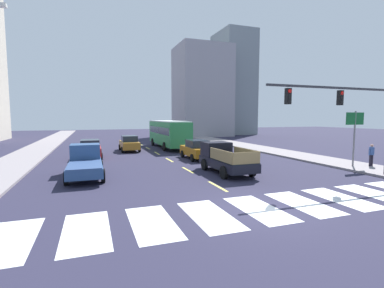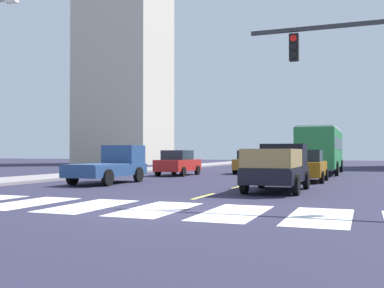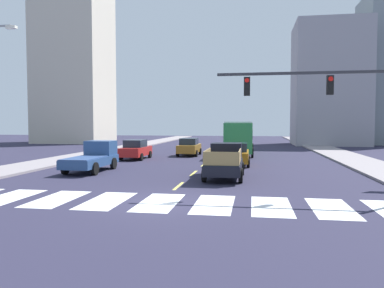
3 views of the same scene
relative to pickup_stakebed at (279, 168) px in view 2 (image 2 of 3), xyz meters
name	(u,v)px [view 2 (image 2 of 3)]	position (x,y,z in m)	size (l,w,h in m)	color
ground_plane	(157,209)	(-2.11, -7.53, -0.94)	(160.00, 160.00, 0.00)	#26253A
sidewalk_left	(109,173)	(-14.40, 10.47, -0.86)	(3.66, 110.00, 0.15)	gray
crosswalk_stripe_2	(29,203)	(-6.53, -7.53, -0.93)	(1.51, 3.61, 0.01)	silver
crosswalk_stripe_3	(89,206)	(-4.32, -7.53, -0.93)	(1.51, 3.61, 0.01)	silver
crosswalk_stripe_4	(157,209)	(-2.11, -7.53, -0.93)	(1.51, 3.61, 0.01)	silver
crosswalk_stripe_5	(233,213)	(0.11, -7.53, -0.93)	(1.51, 3.61, 0.01)	silver
crosswalk_stripe_6	(320,217)	(2.32, -7.53, -0.93)	(1.51, 3.61, 0.01)	silver
lane_dash_0	(204,196)	(-2.11, -3.53, -0.93)	(0.16, 2.40, 0.01)	#D3C752
lane_dash_1	(239,187)	(-2.11, 1.47, -0.93)	(0.16, 2.40, 0.01)	#D3C752
lane_dash_2	(262,180)	(-2.11, 6.47, -0.93)	(0.16, 2.40, 0.01)	#D3C752
lane_dash_3	(277,176)	(-2.11, 11.47, -0.93)	(0.16, 2.40, 0.01)	#D3C752
lane_dash_4	(289,173)	(-2.11, 16.47, -0.93)	(0.16, 2.40, 0.01)	#D3C752
lane_dash_5	(298,170)	(-2.11, 21.47, -0.93)	(0.16, 2.40, 0.01)	#D3C752
lane_dash_6	(305,168)	(-2.11, 26.47, -0.93)	(0.16, 2.40, 0.01)	#D3C752
lane_dash_7	(311,167)	(-2.11, 31.47, -0.93)	(0.16, 2.40, 0.01)	#D3C752
pickup_stakebed	(279,168)	(0.00, 0.00, 0.00)	(2.18, 5.20, 1.96)	black
pickup_dark	(112,165)	(-8.91, 1.61, -0.02)	(2.18, 5.20, 1.96)	navy
city_bus	(321,147)	(0.34, 15.94, 1.02)	(2.72, 10.80, 3.32)	#297F42
sedan_near_right	(251,162)	(-4.57, 14.36, -0.08)	(2.02, 4.40, 1.72)	#A36D20
sedan_mid	(307,166)	(0.40, 6.30, -0.08)	(2.02, 4.40, 1.72)	#AC6A14
sedan_near_left	(178,163)	(-8.64, 9.93, -0.08)	(2.02, 4.40, 1.72)	red
tower_tall_centre	(124,56)	(-27.32, 36.07, 13.81)	(10.65, 9.79, 29.48)	beige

